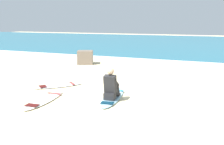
# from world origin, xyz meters

# --- Properties ---
(ground_plane) EXTENTS (80.00, 80.00, 0.00)m
(ground_plane) POSITION_xyz_m (0.00, 0.00, 0.00)
(ground_plane) COLOR beige
(sea) EXTENTS (80.00, 28.00, 0.10)m
(sea) POSITION_xyz_m (0.00, 20.98, 0.05)
(sea) COLOR teal
(sea) RESTS_ON ground
(breaking_foam) EXTENTS (80.00, 0.90, 0.11)m
(breaking_foam) POSITION_xyz_m (0.00, 7.28, 0.06)
(breaking_foam) COLOR white
(breaking_foam) RESTS_ON ground
(surfboard_main) EXTENTS (0.93, 2.33, 0.08)m
(surfboard_main) POSITION_xyz_m (1.09, -0.34, 0.04)
(surfboard_main) COLOR #9ED1E5
(surfboard_main) RESTS_ON ground
(surfer_seated) EXTENTS (0.40, 0.73, 0.95)m
(surfer_seated) POSITION_xyz_m (1.15, -0.60, 0.44)
(surfer_seated) COLOR #232326
(surfer_seated) RESTS_ON surfboard_main
(surfboard_spare_near) EXTENTS (0.77, 2.11, 0.08)m
(surfboard_spare_near) POSITION_xyz_m (-0.69, -1.42, 0.04)
(surfboard_spare_near) COLOR white
(surfboard_spare_near) RESTS_ON ground
(surfboard_spare_far) EXTENTS (1.56, 1.71, 0.08)m
(surfboard_spare_far) POSITION_xyz_m (-1.32, 0.20, 0.04)
(surfboard_spare_far) COLOR silver
(surfboard_spare_far) RESTS_ON ground
(shoreline_rock) EXTENTS (1.10, 1.07, 0.75)m
(shoreline_rock) POSITION_xyz_m (-2.92, 5.07, 0.37)
(shoreline_rock) COLOR #756656
(shoreline_rock) RESTS_ON ground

